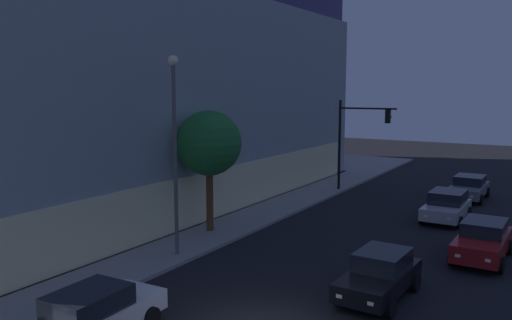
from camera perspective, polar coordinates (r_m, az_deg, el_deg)
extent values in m
cube|color=#4C4C51|center=(40.26, -21.59, -2.80)|extent=(35.49, 31.38, 0.15)
cube|color=#FBF2B3|center=(29.50, -3.30, -3.23)|extent=(31.58, 0.60, 2.62)
cube|color=#8C9B9F|center=(39.65, -22.05, 6.14)|extent=(35.09, 30.98, 12.38)
cylinder|color=black|center=(36.48, 9.14, 1.63)|extent=(0.18, 0.18, 6.18)
cylinder|color=black|center=(35.76, 12.18, 5.55)|extent=(0.39, 3.85, 0.12)
cube|color=black|center=(35.46, 14.27, 4.66)|extent=(0.34, 0.34, 0.90)
sphere|color=yellow|center=(35.42, 14.55, 4.64)|extent=(0.18, 0.18, 0.18)
cylinder|color=#575757|center=(21.77, -8.85, -0.16)|extent=(0.16, 0.16, 7.92)
sphere|color=#F9EFC6|center=(21.59, -9.08, 10.71)|extent=(0.44, 0.44, 0.44)
cylinder|color=brown|center=(25.72, -5.10, -4.37)|extent=(0.34, 0.34, 3.07)
sphere|color=#206B2D|center=(25.28, -5.17, 1.86)|extent=(3.18, 3.18, 3.18)
cube|color=silver|center=(16.18, -16.99, -16.17)|extent=(4.22, 1.84, 0.61)
cube|color=black|center=(15.75, -17.92, -14.49)|extent=(2.24, 1.61, 0.61)
cube|color=#F9F4CC|center=(17.85, -13.32, -13.72)|extent=(0.13, 0.20, 0.12)
cube|color=#F9F4CC|center=(17.21, -10.71, -14.47)|extent=(0.13, 0.20, 0.12)
cylinder|color=black|center=(17.69, -15.82, -15.06)|extent=(0.62, 0.26, 0.61)
cylinder|color=black|center=(16.60, -11.44, -16.48)|extent=(0.62, 0.26, 0.61)
cube|color=black|center=(18.63, 13.30, -12.63)|extent=(4.25, 1.90, 0.62)
cube|color=black|center=(18.70, 13.70, -10.55)|extent=(2.06, 1.63, 0.62)
cube|color=#F9F4CC|center=(16.68, 12.51, -15.09)|extent=(0.13, 0.21, 0.12)
cube|color=#F9F4CC|center=(17.04, 9.16, -14.49)|extent=(0.13, 0.21, 0.12)
cylinder|color=black|center=(17.34, 14.49, -15.35)|extent=(0.70, 0.27, 0.69)
cylinder|color=black|center=(17.92, 9.12, -14.42)|extent=(0.70, 0.27, 0.69)
cylinder|color=black|center=(19.65, 17.03, -12.64)|extent=(0.70, 0.27, 0.69)
cylinder|color=black|center=(20.16, 12.24, -11.94)|extent=(0.70, 0.27, 0.69)
cube|color=maroon|center=(23.90, 23.56, -8.41)|extent=(4.46, 1.89, 0.73)
cube|color=black|center=(24.06, 23.76, -6.73)|extent=(2.20, 1.66, 0.56)
cube|color=#F9F4CC|center=(21.78, 24.09, -10.00)|extent=(0.12, 0.20, 0.12)
cube|color=#F9F4CC|center=(21.94, 21.27, -9.73)|extent=(0.12, 0.20, 0.12)
cylinder|color=black|center=(22.60, 25.25, -10.40)|extent=(0.65, 0.25, 0.65)
cylinder|color=black|center=(22.85, 20.71, -9.95)|extent=(0.65, 0.25, 0.65)
cylinder|color=black|center=(25.21, 26.03, -8.59)|extent=(0.65, 0.25, 0.65)
cylinder|color=black|center=(25.44, 21.97, -8.22)|extent=(0.65, 0.25, 0.65)
cube|color=#B7BABF|center=(29.98, 20.12, -5.11)|extent=(4.15, 1.96, 0.63)
cube|color=black|center=(30.15, 20.30, -3.80)|extent=(2.27, 1.74, 0.66)
cube|color=#F9F4CC|center=(27.95, 20.41, -6.05)|extent=(0.12, 0.20, 0.12)
cube|color=#F9F4CC|center=(28.18, 18.14, -5.83)|extent=(0.12, 0.20, 0.12)
cylinder|color=black|center=(28.66, 21.43, -6.41)|extent=(0.66, 0.25, 0.66)
cylinder|color=black|center=(29.04, 17.73, -6.05)|extent=(0.66, 0.25, 0.66)
cylinder|color=black|center=(31.12, 22.30, -5.35)|extent=(0.66, 0.25, 0.66)
cylinder|color=black|center=(31.46, 18.89, -5.05)|extent=(0.66, 0.25, 0.66)
cube|color=slate|center=(36.40, 22.27, -3.02)|extent=(4.49, 1.98, 0.61)
cube|color=black|center=(36.63, 22.40, -2.03)|extent=(2.14, 1.76, 0.56)
cube|color=#F9F4CC|center=(34.19, 22.61, -3.71)|extent=(0.12, 0.20, 0.12)
cube|color=#F9F4CC|center=(34.38, 20.71, -3.55)|extent=(0.12, 0.20, 0.12)
cylinder|color=black|center=(34.97, 23.42, -4.01)|extent=(0.66, 0.25, 0.66)
cylinder|color=black|center=(35.28, 20.33, -3.75)|extent=(0.66, 0.25, 0.66)
cylinder|color=black|center=(37.67, 24.04, -3.24)|extent=(0.66, 0.25, 0.66)
cylinder|color=black|center=(37.96, 21.17, -3.01)|extent=(0.66, 0.25, 0.66)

